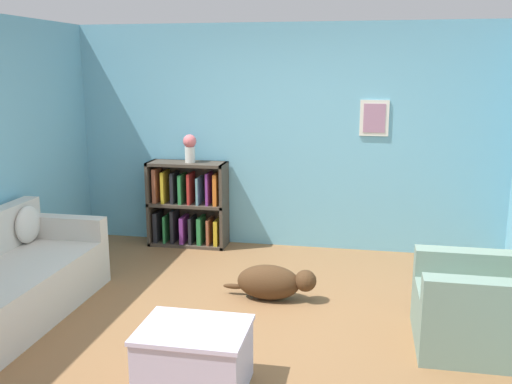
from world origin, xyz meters
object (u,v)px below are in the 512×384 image
recliner_chair (497,304)px  bookshelf (188,206)px  vase (190,147)px  dog (273,282)px  coffee_table (194,356)px  couch (6,283)px

recliner_chair → bookshelf: bearing=146.4°
bookshelf → vase: bearing=-18.4°
dog → vase: (-1.23, 1.45, 1.03)m
bookshelf → vase: (0.05, -0.02, 0.72)m
coffee_table → dog: bearing=80.3°
bookshelf → dog: size_ratio=1.14×
bookshelf → dog: bookshelf is taller
couch → bookshelf: bookshelf is taller
couch → recliner_chair: size_ratio=1.82×
recliner_chair → vase: 3.76m
bookshelf → recliner_chair: (3.10, -2.06, -0.12)m
bookshelf → recliner_chair: recliner_chair is taller
couch → vase: 2.60m
bookshelf → couch: bearing=-111.7°
bookshelf → coffee_table: size_ratio=1.41×
couch → vase: size_ratio=5.91×
coffee_table → vase: (-0.96, 3.03, 0.96)m
dog → bookshelf: bearing=131.1°
couch → dog: bearing=20.3°
dog → vase: bearing=130.3°
recliner_chair → vase: (-3.05, 2.04, 0.84)m
coffee_table → vase: 3.32m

